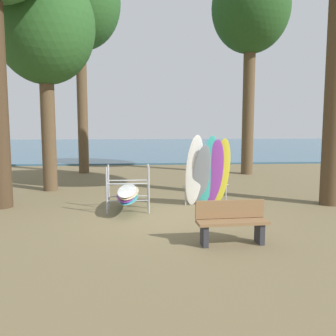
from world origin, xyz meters
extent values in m
plane|color=brown|center=(0.00, 0.00, 0.00)|extent=(80.00, 80.00, 0.00)
cube|color=#38607A|center=(0.00, 30.11, 0.05)|extent=(80.00, 36.00, 0.10)
cylinder|color=#4C3823|center=(5.10, 1.03, 3.66)|extent=(0.56, 0.56, 7.32)
cylinder|color=brown|center=(-3.16, 8.84, 3.40)|extent=(0.49, 0.49, 6.79)
ellipsoid|color=#285623|center=(-3.16, 8.84, 7.99)|extent=(3.79, 3.79, 4.36)
cylinder|color=brown|center=(4.66, 7.87, 3.26)|extent=(0.55, 0.55, 6.52)
ellipsoid|color=#234C1E|center=(4.66, 7.87, 7.65)|extent=(3.56, 3.56, 4.10)
cylinder|color=brown|center=(-3.66, 4.09, 2.30)|extent=(0.50, 0.50, 4.61)
ellipsoid|color=#285623|center=(-3.66, 4.09, 5.69)|extent=(3.42, 3.42, 3.94)
ellipsoid|color=white|center=(1.08, 1.02, 1.04)|extent=(0.60, 0.62, 2.07)
ellipsoid|color=gray|center=(1.28, 1.07, 0.90)|extent=(0.64, 0.78, 1.80)
ellipsoid|color=#38B2AD|center=(1.48, 1.11, 1.03)|extent=(0.65, 0.75, 2.05)
ellipsoid|color=purple|center=(1.68, 1.16, 0.97)|extent=(0.57, 0.70, 1.94)
ellipsoid|color=yellow|center=(1.88, 1.20, 0.98)|extent=(0.59, 0.68, 1.96)
cylinder|color=#9EA0A5|center=(0.86, 1.27, 0.28)|extent=(0.04, 0.04, 0.55)
cylinder|color=#9EA0A5|center=(2.10, 1.45, 0.28)|extent=(0.04, 0.04, 0.55)
cylinder|color=#9EA0A5|center=(1.48, 1.36, 0.55)|extent=(1.40, 0.25, 0.04)
cylinder|color=#9EA0A5|center=(-1.34, 0.36, 0.62)|extent=(0.05, 0.05, 1.25)
cylinder|color=#9EA0A5|center=(-0.24, 0.36, 0.62)|extent=(0.05, 0.05, 1.25)
cylinder|color=#9EA0A5|center=(-1.34, 0.96, 0.62)|extent=(0.05, 0.05, 1.25)
cylinder|color=#9EA0A5|center=(-0.24, 0.96, 0.62)|extent=(0.05, 0.05, 1.25)
cylinder|color=#9EA0A5|center=(-0.79, 0.36, 0.35)|extent=(1.10, 0.04, 0.04)
cylinder|color=#9EA0A5|center=(-0.79, 0.36, 0.80)|extent=(1.10, 0.04, 0.04)
cylinder|color=#9EA0A5|center=(-0.79, 0.96, 0.35)|extent=(1.10, 0.04, 0.04)
cylinder|color=#9EA0A5|center=(-0.79, 0.96, 0.80)|extent=(1.10, 0.04, 0.04)
ellipsoid|color=#38B2AD|center=(-0.77, 0.66, 0.40)|extent=(0.60, 2.12, 0.06)
ellipsoid|color=purple|center=(-0.84, 0.66, 0.46)|extent=(0.51, 2.10, 0.06)
ellipsoid|color=#C6B289|center=(-0.76, 0.66, 0.52)|extent=(0.64, 2.13, 0.06)
ellipsoid|color=white|center=(-0.82, 0.66, 0.58)|extent=(0.56, 2.11, 0.06)
cube|color=#2D2D33|center=(0.76, -2.35, 0.21)|extent=(0.12, 0.33, 0.42)
cube|color=#2D2D33|center=(1.88, -2.29, 0.21)|extent=(0.12, 0.33, 0.42)
cube|color=olive|center=(1.32, -2.32, 0.45)|extent=(1.42, 0.48, 0.06)
cube|color=olive|center=(1.31, -2.14, 0.67)|extent=(1.40, 0.14, 0.36)
camera|label=1|loc=(-0.49, -9.17, 2.34)|focal=39.19mm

